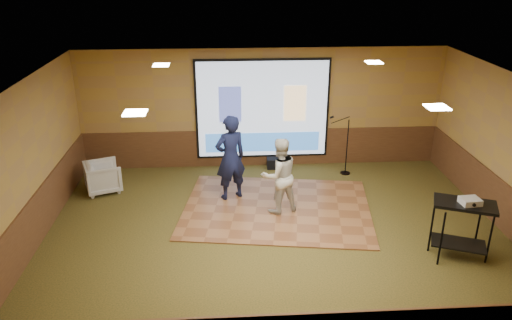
{
  "coord_description": "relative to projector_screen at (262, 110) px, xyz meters",
  "views": [
    {
      "loc": [
        -0.91,
        -8.4,
        5.06
      ],
      "look_at": [
        -0.34,
        0.66,
        1.3
      ],
      "focal_mm": 35.0,
      "sensor_mm": 36.0,
      "label": 1
    }
  ],
  "objects": [
    {
      "name": "player_left",
      "position": [
        -0.83,
        -1.84,
        -0.49
      ],
      "size": [
        0.82,
        0.7,
        1.91
      ],
      "primitive_type": "imported",
      "rotation": [
        0.0,
        0.0,
        3.56
      ],
      "color": "#13183B",
      "rests_on": "dance_floor"
    },
    {
      "name": "projector_screen",
      "position": [
        0.0,
        0.0,
        0.0
      ],
      "size": [
        3.32,
        0.06,
        2.52
      ],
      "color": "black",
      "rests_on": "room_shell"
    },
    {
      "name": "av_table",
      "position": [
        3.18,
        -4.42,
        -0.69
      ],
      "size": [
        1.03,
        0.54,
        1.09
      ],
      "rotation": [
        0.0,
        0.0,
        -0.39
      ],
      "color": "black",
      "rests_on": "ground"
    },
    {
      "name": "mic_stand",
      "position": [
        1.97,
        -0.64,
        -0.98
      ],
      "size": [
        0.59,
        0.24,
        1.51
      ],
      "rotation": [
        0.0,
        0.0,
        0.34
      ],
      "color": "black",
      "rests_on": "ground"
    },
    {
      "name": "downlight_sw",
      "position": [
        -2.2,
        -4.94,
        1.5
      ],
      "size": [
        0.32,
        0.32,
        0.02
      ],
      "primitive_type": "cube",
      "color": "#FAE7BB",
      "rests_on": "room_shell"
    },
    {
      "name": "player_right",
      "position": [
        0.16,
        -2.54,
        -0.63
      ],
      "size": [
        0.94,
        0.83,
        1.63
      ],
      "primitive_type": "imported",
      "rotation": [
        0.0,
        0.0,
        3.46
      ],
      "color": "beige",
      "rests_on": "dance_floor"
    },
    {
      "name": "projector",
      "position": [
        3.24,
        -4.46,
        -0.34
      ],
      "size": [
        0.34,
        0.29,
        0.11
      ],
      "primitive_type": "cube",
      "rotation": [
        0.0,
        0.0,
        0.08
      ],
      "color": "silver",
      "rests_on": "av_table"
    },
    {
      "name": "wainscot_right",
      "position": [
        4.48,
        -3.44,
        -1.0
      ],
      "size": [
        0.04,
        7.0,
        0.95
      ],
      "primitive_type": "cube",
      "color": "#4C2C19",
      "rests_on": "ground"
    },
    {
      "name": "duffel_bag",
      "position": [
        0.32,
        -0.19,
        -1.35
      ],
      "size": [
        0.42,
        0.29,
        0.26
      ],
      "primitive_type": "cube",
      "rotation": [
        0.0,
        0.0,
        -0.02
      ],
      "color": "black",
      "rests_on": "ground"
    },
    {
      "name": "downlight_nw",
      "position": [
        -2.2,
        -1.64,
        1.5
      ],
      "size": [
        0.32,
        0.32,
        0.02
      ],
      "primitive_type": "cube",
      "color": "#FAE7BB",
      "rests_on": "room_shell"
    },
    {
      "name": "wainscot_left",
      "position": [
        -4.48,
        -3.44,
        -1.0
      ],
      "size": [
        0.04,
        7.0,
        0.95
      ],
      "primitive_type": "cube",
      "color": "#4C2C19",
      "rests_on": "ground"
    },
    {
      "name": "downlight_se",
      "position": [
        2.2,
        -4.94,
        1.5
      ],
      "size": [
        0.32,
        0.32,
        0.02
      ],
      "primitive_type": "cube",
      "color": "#FAE7BB",
      "rests_on": "room_shell"
    },
    {
      "name": "wainscot_back",
      "position": [
        0.0,
        0.04,
        -1.0
      ],
      "size": [
        9.0,
        0.04,
        0.95
      ],
      "primitive_type": "cube",
      "color": "#4C2C19",
      "rests_on": "ground"
    },
    {
      "name": "downlight_ne",
      "position": [
        2.2,
        -1.64,
        1.5
      ],
      "size": [
        0.32,
        0.32,
        0.02
      ],
      "primitive_type": "cube",
      "color": "#FAE7BB",
      "rests_on": "room_shell"
    },
    {
      "name": "room_shell",
      "position": [
        0.0,
        -3.44,
        0.62
      ],
      "size": [
        9.04,
        7.04,
        3.02
      ],
      "color": "#A27B43",
      "rests_on": "ground"
    },
    {
      "name": "dance_floor",
      "position": [
        0.13,
        -2.4,
        -1.46
      ],
      "size": [
        4.34,
        3.55,
        0.03
      ],
      "primitive_type": "cube",
      "rotation": [
        0.0,
        0.0,
        -0.15
      ],
      "color": "brown",
      "rests_on": "ground"
    },
    {
      "name": "banquet_chair",
      "position": [
        -3.75,
        -1.27,
        -1.13
      ],
      "size": [
        0.98,
        0.97,
        0.7
      ],
      "primitive_type": "imported",
      "rotation": [
        0.0,
        0.0,
        1.93
      ],
      "color": "gray",
      "rests_on": "ground"
    },
    {
      "name": "ground",
      "position": [
        0.0,
        -3.44,
        -1.47
      ],
      "size": [
        9.0,
        9.0,
        0.0
      ],
      "primitive_type": "plane",
      "color": "#2A3116",
      "rests_on": "ground"
    }
  ]
}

